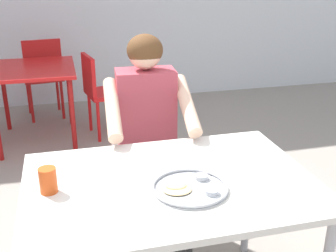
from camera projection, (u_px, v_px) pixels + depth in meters
name	position (u px, v px, depth m)	size (l,w,h in m)	color
table_foreground	(170.00, 194.00, 1.82)	(1.24, 0.86, 0.75)	silver
thali_tray	(190.00, 187.00, 1.71)	(0.32, 0.32, 0.03)	#B7BABF
drinking_cup	(48.00, 179.00, 1.68)	(0.07, 0.07, 0.11)	#D84C19
chair_foreground	(144.00, 146.00, 2.69)	(0.45, 0.43, 0.87)	silver
diner_foreground	(148.00, 124.00, 2.41)	(0.52, 0.57, 1.25)	#303030
table_background_red	(33.00, 77.00, 3.87)	(0.76, 0.88, 0.73)	red
chair_red_right	(102.00, 89.00, 4.07)	(0.49, 0.47, 0.81)	red
chair_red_far	(43.00, 73.00, 4.50)	(0.46, 0.47, 0.89)	red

